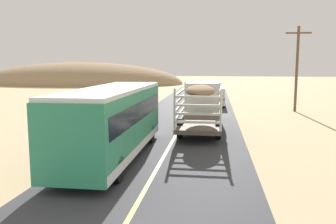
{
  "coord_description": "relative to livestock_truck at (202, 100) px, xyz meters",
  "views": [
    {
      "loc": [
        2.32,
        -5.64,
        4.27
      ],
      "look_at": [
        0.0,
        11.27,
        1.91
      ],
      "focal_mm": 37.0,
      "sensor_mm": 36.0,
      "label": 1
    }
  ],
  "objects": [
    {
      "name": "livestock_truck",
      "position": [
        0.0,
        0.0,
        0.0
      ],
      "size": [
        2.53,
        9.7,
        3.02
      ],
      "color": "silver",
      "rests_on": "road_surface"
    },
    {
      "name": "car_far",
      "position": [
        0.91,
        11.73,
        -0.7
      ],
      "size": [
        1.9,
        4.62,
        1.93
      ],
      "color": "silver",
      "rests_on": "road_surface"
    },
    {
      "name": "power_pole_mid",
      "position": [
        8.12,
        8.46,
        2.31
      ],
      "size": [
        2.2,
        0.24,
        7.63
      ],
      "color": "brown",
      "rests_on": "ground"
    },
    {
      "name": "bus",
      "position": [
        -3.68,
        -9.14,
        -0.04
      ],
      "size": [
        2.54,
        10.0,
        3.21
      ],
      "color": "#2D8C66",
      "rests_on": "road_surface"
    },
    {
      "name": "distant_hill",
      "position": [
        -29.05,
        49.33,
        -1.79
      ],
      "size": [
        46.08,
        25.63,
        9.4
      ],
      "primitive_type": "ellipsoid",
      "color": "#997C5A",
      "rests_on": "ground"
    }
  ]
}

